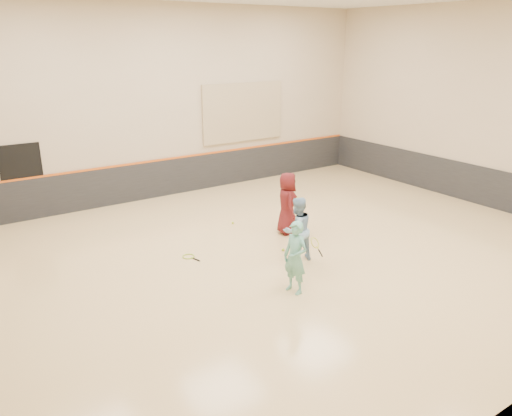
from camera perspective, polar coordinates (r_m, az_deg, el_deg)
room at (r=11.74m, az=2.83°, el=-1.70°), size 15.04×12.04×6.22m
wainscot_back at (r=16.73m, az=-9.56°, el=3.54°), size 14.90×0.04×1.20m
wainscot_right at (r=17.17m, az=23.22°, el=2.65°), size 0.04×11.90×1.20m
accent_stripe at (r=16.57m, az=-9.66°, el=5.60°), size 14.90×0.03×0.06m
acoustic_panel at (r=17.65m, az=-1.47°, el=10.88°), size 3.20×0.08×2.00m
doorway at (r=15.38m, az=-25.04°, el=2.61°), size 1.10×0.05×2.20m
girl at (r=10.06m, az=4.52°, el=-5.66°), size 0.46×0.61×1.52m
instructor at (r=11.45m, az=4.73°, el=-2.49°), size 0.76×0.60×1.54m
young_man at (r=13.09m, az=3.59°, el=0.54°), size 0.82×0.95×1.65m
held_racket at (r=11.42m, az=6.74°, el=-3.97°), size 0.37×0.37×0.50m
spare_racket at (r=12.00m, az=-7.74°, el=-5.48°), size 0.65×0.65×0.04m
ball_under_racket at (r=12.22m, az=3.13°, el=-4.78°), size 0.07×0.07×0.07m
ball_in_hand at (r=12.91m, az=4.66°, el=1.17°), size 0.07×0.07×0.07m
ball_beside_spare at (r=13.97m, az=-2.68°, el=-1.70°), size 0.07×0.07×0.07m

